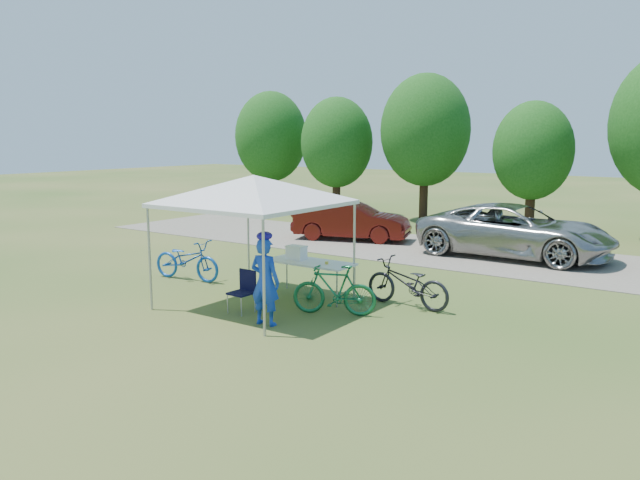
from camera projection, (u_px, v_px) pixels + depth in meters
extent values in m
plane|color=#2D5119|center=(256.00, 305.00, 13.13)|extent=(100.00, 100.00, 0.00)
cube|color=gray|center=(422.00, 249.00, 19.60)|extent=(24.00, 5.00, 0.02)
cylinder|color=#A5A5AA|center=(150.00, 259.00, 12.59)|extent=(0.05, 0.05, 2.10)
cylinder|color=#A5A5AA|center=(264.00, 278.00, 10.89)|extent=(0.05, 0.05, 2.10)
cylinder|color=#A5A5AA|center=(248.00, 240.00, 15.01)|extent=(0.05, 0.05, 2.10)
cylinder|color=#A5A5AA|center=(354.00, 253.00, 13.32)|extent=(0.05, 0.05, 2.10)
cube|color=silver|center=(254.00, 204.00, 12.78)|extent=(3.15, 3.15, 0.08)
pyramid|color=silver|center=(253.00, 175.00, 12.68)|extent=(4.53, 4.53, 0.55)
cylinder|color=#382314|center=(272.00, 190.00, 30.51)|extent=(0.36, 0.36, 1.89)
ellipsoid|color=#144711|center=(271.00, 137.00, 30.09)|extent=(3.46, 3.46, 4.32)
cylinder|color=#382314|center=(336.00, 196.00, 28.02)|extent=(0.36, 0.36, 1.75)
ellipsoid|color=#144711|center=(337.00, 142.00, 27.63)|extent=(3.20, 3.20, 4.00)
cylinder|color=#382314|center=(424.00, 196.00, 26.22)|extent=(0.36, 0.36, 2.03)
ellipsoid|color=#144711|center=(425.00, 130.00, 25.77)|extent=(3.71, 3.71, 4.64)
cylinder|color=#382314|center=(530.00, 209.00, 23.56)|extent=(0.36, 0.36, 1.61)
ellipsoid|color=#144711|center=(533.00, 151.00, 23.20)|extent=(2.94, 2.94, 3.68)
cube|color=white|center=(310.00, 262.00, 13.62)|extent=(1.96, 0.82, 0.04)
cylinder|color=#A5A5AA|center=(268.00, 278.00, 13.93)|extent=(0.04, 0.04, 0.76)
cylinder|color=#A5A5AA|center=(337.00, 289.00, 12.88)|extent=(0.04, 0.04, 0.76)
cylinder|color=#A5A5AA|center=(287.00, 272.00, 14.49)|extent=(0.04, 0.04, 0.76)
cylinder|color=#A5A5AA|center=(355.00, 283.00, 13.44)|extent=(0.04, 0.04, 0.76)
cube|color=black|center=(241.00, 293.00, 12.47)|extent=(0.45, 0.45, 0.04)
cube|color=black|center=(248.00, 280.00, 12.60)|extent=(0.43, 0.06, 0.43)
cylinder|color=#A5A5AA|center=(228.00, 304.00, 12.46)|extent=(0.02, 0.02, 0.38)
cylinder|color=#A5A5AA|center=(242.00, 307.00, 12.24)|extent=(0.02, 0.02, 0.38)
cylinder|color=#A5A5AA|center=(241.00, 300.00, 12.77)|extent=(0.02, 0.02, 0.38)
cylinder|color=#A5A5AA|center=(255.00, 303.00, 12.55)|extent=(0.02, 0.02, 0.38)
cube|color=white|center=(296.00, 253.00, 13.81)|extent=(0.41, 0.27, 0.27)
cube|color=white|center=(296.00, 247.00, 13.78)|extent=(0.43, 0.29, 0.04)
cylinder|color=gold|center=(327.00, 263.00, 13.30)|extent=(0.08, 0.08, 0.06)
imported|color=#163CB4|center=(265.00, 282.00, 11.61)|extent=(0.64, 0.46, 1.66)
imported|color=#1246A1|center=(187.00, 260.00, 15.34)|extent=(1.99, 0.90, 1.01)
imported|color=#166337|center=(334.00, 290.00, 12.32)|extent=(1.74, 1.07, 1.01)
imported|color=black|center=(407.00, 283.00, 12.89)|extent=(1.96, 0.80, 1.01)
imported|color=#A1A09C|center=(515.00, 231.00, 18.16)|extent=(5.56, 2.59, 1.54)
imported|color=#49100C|center=(351.00, 221.00, 21.23)|extent=(4.17, 2.48, 1.30)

